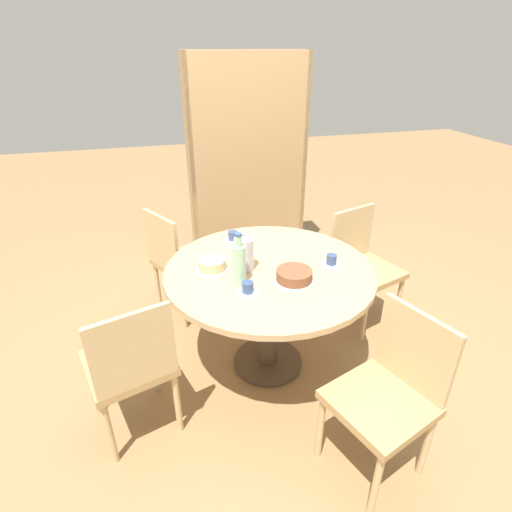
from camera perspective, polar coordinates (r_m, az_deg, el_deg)
ground_plane at (r=2.82m, az=1.68°, el=-14.98°), size 14.00×14.00×0.00m
dining_table at (r=2.45m, az=1.87°, el=-4.45°), size 1.25×1.25×0.74m
chair_a at (r=3.09m, az=-10.79°, el=-0.49°), size 0.57×0.57×0.87m
chair_b at (r=2.21m, az=-17.49°, el=-14.56°), size 0.52×0.52×0.87m
chair_c at (r=2.08m, az=18.44°, el=-17.90°), size 0.53×0.53×0.87m
chair_d at (r=3.08m, az=14.93°, el=-1.07°), size 0.53×0.53×0.87m
bookshelf at (r=3.70m, az=-1.08°, el=12.09°), size 1.05×0.28×1.89m
coffee_pot at (r=2.32m, az=-1.74°, el=0.46°), size 0.11×0.11×0.24m
water_bottle at (r=2.17m, az=-2.42°, el=-1.09°), size 0.07×0.07×0.30m
cake_main at (r=2.24m, az=5.46°, el=-2.89°), size 0.23×0.23×0.07m
cake_second at (r=2.35m, az=-6.29°, el=-1.32°), size 0.19×0.19×0.07m
cup_a at (r=2.13m, az=-1.18°, el=-4.70°), size 0.11×0.11×0.07m
cup_b at (r=2.71m, az=-3.34°, el=2.74°), size 0.11×0.11×0.07m
cup_c at (r=2.44m, az=10.72°, el=-0.70°), size 0.11×0.11×0.07m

